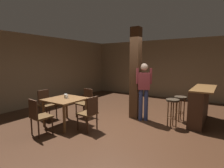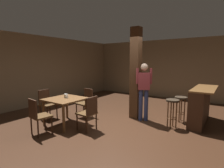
# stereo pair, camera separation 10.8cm
# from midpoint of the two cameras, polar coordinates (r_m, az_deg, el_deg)

# --- Properties ---
(ground_plane) EXTENTS (10.80, 10.80, 0.00)m
(ground_plane) POSITION_cam_midpoint_polar(r_m,az_deg,el_deg) (5.00, 3.35, -13.46)
(ground_plane) COLOR #382114
(wall_back) EXTENTS (8.00, 0.10, 2.80)m
(wall_back) POSITION_cam_midpoint_polar(r_m,az_deg,el_deg) (8.84, 18.75, 4.63)
(wall_back) COLOR #756047
(wall_back) RESTS_ON ground_plane
(wall_left) EXTENTS (0.10, 9.00, 2.80)m
(wall_left) POSITION_cam_midpoint_polar(r_m,az_deg,el_deg) (7.56, -23.53, 3.97)
(wall_left) COLOR #756047
(wall_left) RESTS_ON ground_plane
(pillar) EXTENTS (0.28, 0.28, 2.80)m
(pillar) POSITION_cam_midpoint_polar(r_m,az_deg,el_deg) (5.46, 8.26, 3.36)
(pillar) COLOR #422816
(pillar) RESTS_ON ground_plane
(dining_table) EXTENTS (0.96, 0.96, 0.75)m
(dining_table) POSITION_cam_midpoint_polar(r_m,az_deg,el_deg) (5.08, -14.45, -5.92)
(dining_table) COLOR brown
(dining_table) RESTS_ON ground_plane
(chair_south) EXTENTS (0.47, 0.47, 0.89)m
(chair_south) POSITION_cam_midpoint_polar(r_m,az_deg,el_deg) (4.60, -22.39, -9.25)
(chair_south) COLOR #4C3319
(chair_south) RESTS_ON ground_plane
(chair_north) EXTENTS (0.46, 0.46, 0.89)m
(chair_north) POSITION_cam_midpoint_polar(r_m,az_deg,el_deg) (5.70, -7.98, -5.55)
(chair_north) COLOR #4C3319
(chair_north) RESTS_ON ground_plane
(chair_west) EXTENTS (0.43, 0.43, 0.89)m
(chair_west) POSITION_cam_midpoint_polar(r_m,az_deg,el_deg) (5.81, -20.06, -5.70)
(chair_west) COLOR #4C3319
(chair_west) RESTS_ON ground_plane
(chair_east) EXTENTS (0.44, 0.44, 0.89)m
(chair_east) POSITION_cam_midpoint_polar(r_m,az_deg,el_deg) (4.55, -6.95, -8.92)
(chair_east) COLOR #4C3319
(chair_east) RESTS_ON ground_plane
(napkin_cup) EXTENTS (0.10, 0.10, 0.11)m
(napkin_cup) POSITION_cam_midpoint_polar(r_m,az_deg,el_deg) (5.11, -14.29, -3.79)
(napkin_cup) COLOR silver
(napkin_cup) RESTS_ON dining_table
(salt_shaker) EXTENTS (0.03, 0.03, 0.10)m
(salt_shaker) POSITION_cam_midpoint_polar(r_m,az_deg,el_deg) (5.03, -13.68, -4.03)
(salt_shaker) COLOR silver
(salt_shaker) RESTS_ON dining_table
(standing_person) EXTENTS (0.46, 0.33, 1.72)m
(standing_person) POSITION_cam_midpoint_polar(r_m,az_deg,el_deg) (5.26, 10.94, -1.21)
(standing_person) COLOR maroon
(standing_person) RESTS_ON ground_plane
(bar_counter) EXTENTS (0.56, 1.65, 1.04)m
(bar_counter) POSITION_cam_midpoint_polar(r_m,az_deg,el_deg) (5.69, 27.30, -6.12)
(bar_counter) COLOR brown
(bar_counter) RESTS_ON ground_plane
(bar_stool_near) EXTENTS (0.35, 0.35, 0.77)m
(bar_stool_near) POSITION_cam_midpoint_polar(r_m,az_deg,el_deg) (4.99, 19.69, -6.98)
(bar_stool_near) COLOR #2D2319
(bar_stool_near) RESTS_ON ground_plane
(bar_stool_mid) EXTENTS (0.35, 0.35, 0.74)m
(bar_stool_mid) POSITION_cam_midpoint_polar(r_m,az_deg,el_deg) (5.58, 22.05, -5.76)
(bar_stool_mid) COLOR #2D2319
(bar_stool_mid) RESTS_ON ground_plane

